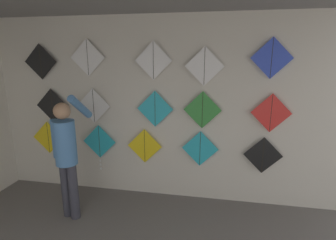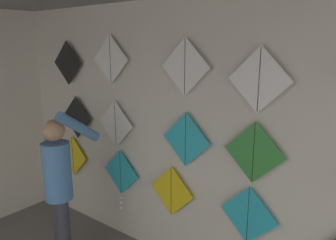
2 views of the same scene
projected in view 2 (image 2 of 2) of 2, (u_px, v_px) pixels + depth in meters
back_panel at (183, 140)px, 3.37m from camera, size 5.81×0.06×2.80m
shopkeeper at (59, 181)px, 3.36m from camera, size 0.43×0.56×1.75m
kite_0 at (73, 156)px, 4.46m from camera, size 0.55×0.01×0.55m
kite_1 at (121, 175)px, 3.93m from camera, size 0.55×0.04×0.76m
kite_2 at (171, 191)px, 3.47m from camera, size 0.55×0.01×0.55m
kite_3 at (248, 215)px, 2.96m from camera, size 0.55×0.01×0.55m
kite_5 at (77, 117)px, 4.25m from camera, size 0.55×0.01×0.55m
kite_6 at (115, 124)px, 3.82m from camera, size 0.55×0.01×0.55m
kite_7 at (186, 140)px, 3.23m from camera, size 0.55×0.01×0.55m
kite_8 at (254, 153)px, 2.81m from camera, size 0.55×0.01×0.55m
kite_10 at (67, 63)px, 4.17m from camera, size 0.55×0.01×0.55m
kite_11 at (110, 59)px, 3.68m from camera, size 0.55×0.01×0.55m
kite_12 at (185, 67)px, 3.08m from camera, size 0.55×0.01×0.55m
kite_13 at (259, 80)px, 2.66m from camera, size 0.55×0.01×0.55m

